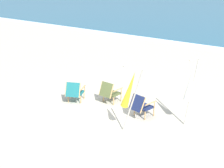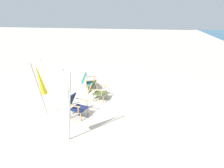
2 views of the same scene
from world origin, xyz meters
TOP-DOWN VIEW (x-y plane):
  - ground_plane at (0.00, 0.00)m, footprint 80.00×80.00m
  - surf_band at (0.00, 11.38)m, footprint 80.00×1.10m
  - beach_chair_mid_center at (-0.44, 0.73)m, footprint 0.63×0.73m
  - beach_chair_front_left at (-1.49, 0.04)m, footprint 0.82×0.89m
  - beach_chair_back_right at (1.08, 0.39)m, footprint 0.71×0.83m
  - umbrella_furled_yellow at (1.31, -0.68)m, footprint 0.71×0.23m
  - umbrella_furled_white at (2.50, 0.83)m, footprint 0.39×0.45m

SIDE VIEW (x-z plane):
  - ground_plane at x=0.00m, z-range 0.00..0.00m
  - surf_band at x=0.00m, z-range 0.00..0.06m
  - beach_chair_back_right at x=1.08m, z-range 0.03..0.82m
  - beach_chair_front_left at x=-1.49m, z-range 0.03..0.83m
  - beach_chair_mid_center at x=-0.44m, z-range 0.02..0.83m
  - umbrella_furled_yellow at x=1.31m, z-range 0.31..2.36m
  - umbrella_furled_white at x=2.50m, z-range 0.33..2.43m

